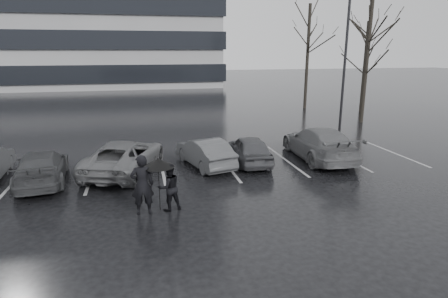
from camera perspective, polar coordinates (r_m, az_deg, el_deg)
name	(u,v)px	position (r m, az deg, el deg)	size (l,w,h in m)	color
ground	(226,184)	(14.04, 0.28, -5.41)	(160.00, 160.00, 0.00)	black
car_main	(249,149)	(16.56, 3.89, -0.03)	(1.45, 3.61, 1.23)	black
car_west_a	(205,152)	(16.08, -2.96, -0.48)	(1.29, 3.71, 1.22)	#2A2A2D
car_west_b	(125,157)	(15.71, -14.86, -1.12)	(2.23, 4.83, 1.34)	#444446
car_west_c	(42,167)	(15.63, -26.03, -2.50)	(1.70, 4.17, 1.21)	black
car_east	(319,143)	(17.65, 14.23, 0.87)	(2.05, 5.04, 1.46)	#444446
pedestrian_left	(142,185)	(11.56, -12.35, -5.34)	(0.69, 0.45, 1.88)	black
pedestrian_right	(169,187)	(11.75, -8.37, -5.78)	(0.73, 0.57, 1.50)	black
umbrella	(158,163)	(11.53, -10.01, -2.09)	(1.00, 1.00, 1.70)	black
lamp_post	(344,71)	(21.89, 17.83, 11.18)	(0.44, 0.44, 8.12)	#959598
stall_stripes	(195,166)	(16.22, -4.50, -2.62)	(19.72, 5.00, 0.00)	#979699
tree_east	(366,63)	(27.33, 20.89, 12.12)	(0.26, 0.26, 8.00)	black
tree_ne	(365,68)	(32.06, 20.63, 11.51)	(0.26, 0.26, 7.00)	black
tree_north	(307,57)	(32.95, 12.59, 13.46)	(0.26, 0.26, 8.50)	black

